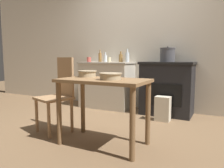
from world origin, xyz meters
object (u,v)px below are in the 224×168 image
stove (167,88)px  mixing_bowl_small (87,73)px  bottle_left (105,58)px  cup_center (109,60)px  bottle_mid_left (121,58)px  chair (59,93)px  mixing_bowl_large (110,76)px  cup_center_right (89,60)px  flour_sack (163,109)px  bottle_far_left (100,57)px  work_table (103,91)px  bottle_center_left (127,57)px  stock_pot (167,55)px

stove → mixing_bowl_small: (-0.62, -1.54, 0.33)m
bottle_left → cup_center: (0.14, -0.11, -0.03)m
stove → bottle_mid_left: (-0.98, 0.18, 0.52)m
chair → mixing_bowl_large: size_ratio=4.01×
chair → cup_center_right: (-0.51, 1.50, 0.43)m
stove → bottle_left: 1.37m
flour_sack → cup_center_right: (-1.62, 0.39, 0.76)m
mixing_bowl_large → cup_center_right: bearing=129.5°
bottle_far_left → bottle_mid_left: 0.45m
work_table → bottle_center_left: bearing=105.6°
bottle_far_left → cup_center: 0.34m
chair → mixing_bowl_large: chair is taller
stove → bottle_center_left: size_ratio=3.58×
stove → bottle_center_left: bearing=169.7°
flour_sack → mixing_bowl_large: 1.43m
work_table → flour_sack: size_ratio=2.56×
work_table → mixing_bowl_small: 0.38m
flour_sack → stock_pot: bearing=97.8°
mixing_bowl_small → cup_center: cup_center is taller
chair → bottle_mid_left: 1.79m
flour_sack → bottle_mid_left: bearing=148.7°
flour_sack → cup_center: bearing=161.0°
flour_sack → bottle_mid_left: (-1.02, 0.62, 0.79)m
bottle_left → bottle_mid_left: 0.31m
bottle_left → mixing_bowl_large: bearing=-59.3°
stove → bottle_mid_left: bottle_mid_left is taller
bottle_center_left → bottle_far_left: bearing=-177.6°
chair → bottle_left: 1.70m
stove → bottle_far_left: bearing=175.0°
work_table → flour_sack: (0.35, 1.24, -0.42)m
stove → bottle_far_left: bottle_far_left is taller
bottle_far_left → bottle_left: bottle_far_left is taller
bottle_mid_left → stove: bearing=-10.5°
stock_pot → bottle_far_left: bearing=177.2°
stock_pot → bottle_left: (-1.24, 0.02, -0.06)m
bottle_left → bottle_mid_left: size_ratio=0.92×
bottle_mid_left → cup_center_right: bottle_mid_left is taller
bottle_mid_left → cup_center: bearing=-124.0°
bottle_far_left → cup_center: (0.30, -0.16, -0.05)m
work_table → bottle_mid_left: bottle_mid_left is taller
bottle_left → flour_sack: bearing=-21.5°
work_table → bottle_mid_left: 2.01m
stock_pot → mixing_bowl_small: stock_pot is taller
chair → bottle_center_left: 1.78m
bottle_far_left → mixing_bowl_small: bearing=-64.3°
bottle_center_left → bottle_left: bearing=-170.9°
bottle_far_left → stock_pot: bearing=-2.8°
flour_sack → mixing_bowl_large: size_ratio=1.57×
cup_center_right → flour_sack: bearing=-13.4°
work_table → mixing_bowl_small: size_ratio=4.27×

